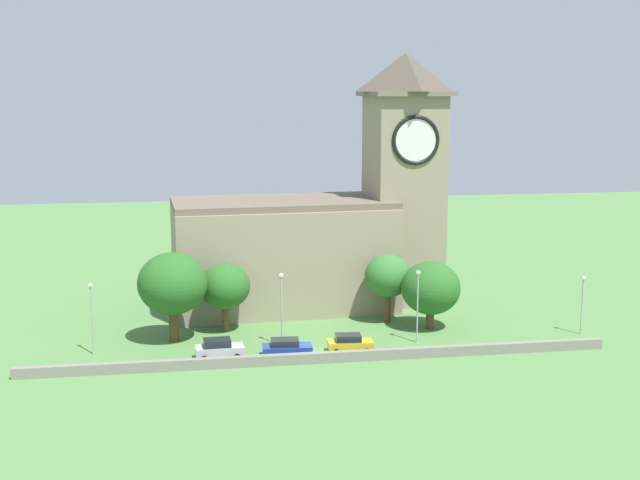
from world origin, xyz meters
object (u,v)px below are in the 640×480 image
(car_silver, at_px, (219,349))
(streetlamp_central, at_px, (418,295))
(tree_by_tower, at_px, (225,286))
(tree_riverside_west, at_px, (431,288))
(streetlamp_west_mid, at_px, (281,298))
(car_blue, at_px, (287,348))
(church, at_px, (323,228))
(tree_churchyard, at_px, (388,276))
(streetlamp_west_end, at_px, (91,306))
(car_yellow, at_px, (350,343))
(tree_riverside_east, at_px, (172,284))
(streetlamp_east_mid, at_px, (583,295))

(car_silver, xyz_separation_m, streetlamp_central, (19.26, 2.05, 3.81))
(tree_by_tower, xyz_separation_m, tree_riverside_west, (20.83, -2.46, -0.41))
(car_silver, relative_size, streetlamp_west_mid, 0.62)
(car_blue, bearing_deg, church, 70.61)
(streetlamp_central, bearing_deg, tree_by_tower, 159.37)
(tree_churchyard, bearing_deg, streetlamp_west_end, -167.72)
(car_yellow, height_order, streetlamp_central, streetlamp_central)
(church, bearing_deg, streetlamp_central, -67.80)
(car_yellow, bearing_deg, tree_riverside_east, 158.94)
(streetlamp_east_mid, bearing_deg, streetlamp_west_mid, 178.16)
(streetlamp_west_mid, bearing_deg, tree_by_tower, 130.75)
(streetlamp_west_mid, bearing_deg, streetlamp_central, -4.28)
(car_blue, height_order, streetlamp_west_mid, streetlamp_west_mid)
(streetlamp_west_mid, relative_size, tree_riverside_west, 1.01)
(church, relative_size, streetlamp_west_mid, 4.39)
(tree_by_tower, bearing_deg, streetlamp_west_end, -156.04)
(church, distance_m, car_blue, 21.13)
(car_blue, distance_m, tree_by_tower, 11.19)
(car_blue, xyz_separation_m, car_yellow, (5.99, 0.27, 0.04))
(car_silver, distance_m, streetlamp_central, 19.74)
(streetlamp_east_mid, bearing_deg, car_yellow, -175.13)
(tree_riverside_west, bearing_deg, car_blue, -156.89)
(streetlamp_central, height_order, tree_riverside_west, streetlamp_central)
(streetlamp_west_end, height_order, tree_churchyard, tree_churchyard)
(car_blue, distance_m, streetlamp_west_end, 18.42)
(tree_riverside_east, bearing_deg, tree_by_tower, 26.98)
(streetlamp_west_end, xyz_separation_m, tree_by_tower, (12.55, 5.58, 0.13))
(car_blue, bearing_deg, car_yellow, 2.56)
(car_blue, xyz_separation_m, streetlamp_east_mid, (30.15, 2.33, 3.26))
(streetlamp_west_mid, xyz_separation_m, streetlamp_east_mid, (30.22, -0.97, -0.67))
(streetlamp_east_mid, xyz_separation_m, tree_churchyard, (-18.09, 7.74, 0.85))
(streetlamp_west_end, height_order, streetlamp_east_mid, streetlamp_west_end)
(car_yellow, bearing_deg, tree_churchyard, 58.23)
(car_silver, height_order, tree_riverside_east, tree_riverside_east)
(car_blue, distance_m, streetlamp_central, 13.85)
(tree_churchyard, bearing_deg, tree_by_tower, -177.02)
(church, distance_m, tree_churchyard, 10.80)
(streetlamp_central, bearing_deg, streetlamp_east_mid, 0.04)
(streetlamp_central, distance_m, tree_by_tower, 19.44)
(tree_riverside_west, bearing_deg, tree_riverside_east, -179.63)
(tree_riverside_west, bearing_deg, car_silver, -163.61)
(streetlamp_west_end, relative_size, streetlamp_central, 0.95)
(streetlamp_west_end, height_order, tree_by_tower, tree_by_tower)
(car_blue, height_order, tree_by_tower, tree_by_tower)
(tree_churchyard, bearing_deg, church, 123.59)
(tree_churchyard, bearing_deg, tree_riverside_east, -171.04)
(church, height_order, tree_riverside_west, church)
(tree_riverside_east, bearing_deg, streetlamp_central, -10.24)
(car_silver, bearing_deg, tree_by_tower, 83.18)
(car_blue, height_order, tree_riverside_east, tree_riverside_east)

